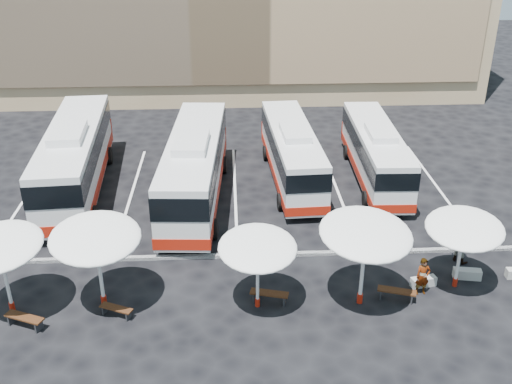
{
  "coord_description": "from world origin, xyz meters",
  "views": [
    {
      "loc": [
        -0.33,
        -23.78,
        15.45
      ],
      "look_at": [
        1.0,
        3.0,
        2.2
      ],
      "focal_mm": 42.0,
      "sensor_mm": 36.0,
      "label": 1
    }
  ],
  "objects_px": {
    "sunshade_3": "(366,234)",
    "passenger_1": "(462,243)",
    "sunshade_1": "(95,238)",
    "conc_bench_1": "(467,274)",
    "bus_0": "(75,156)",
    "wood_bench_1": "(116,309)",
    "wood_bench_2": "(269,295)",
    "wood_bench_3": "(397,292)",
    "bus_3": "(375,151)",
    "sunshade_4": "(464,228)",
    "bus_1": "(195,166)",
    "sunshade_2": "(258,248)",
    "passenger_0": "(423,276)",
    "conc_bench_0": "(423,282)",
    "wood_bench_0": "(25,319)",
    "bus_2": "(292,152)"
  },
  "relations": [
    {
      "from": "wood_bench_2",
      "to": "passenger_0",
      "type": "relative_size",
      "value": 0.97
    },
    {
      "from": "wood_bench_3",
      "to": "passenger_1",
      "type": "xyz_separation_m",
      "value": [
        3.78,
        2.9,
        0.58
      ]
    },
    {
      "from": "wood_bench_3",
      "to": "wood_bench_2",
      "type": "bearing_deg",
      "value": 179.04
    },
    {
      "from": "wood_bench_1",
      "to": "bus_1",
      "type": "bearing_deg",
      "value": 74.8
    },
    {
      "from": "wood_bench_3",
      "to": "conc_bench_1",
      "type": "bearing_deg",
      "value": 21.68
    },
    {
      "from": "sunshade_3",
      "to": "wood_bench_3",
      "type": "xyz_separation_m",
      "value": [
        1.59,
        0.12,
        -2.98
      ]
    },
    {
      "from": "wood_bench_0",
      "to": "passenger_1",
      "type": "bearing_deg",
      "value": 11.69
    },
    {
      "from": "bus_1",
      "to": "conc_bench_1",
      "type": "xyz_separation_m",
      "value": [
        12.5,
        -8.44,
        -1.87
      ]
    },
    {
      "from": "sunshade_3",
      "to": "wood_bench_3",
      "type": "distance_m",
      "value": 3.38
    },
    {
      "from": "passenger_0",
      "to": "sunshade_3",
      "type": "bearing_deg",
      "value": -175.45
    },
    {
      "from": "bus_0",
      "to": "sunshade_1",
      "type": "bearing_deg",
      "value": -77.19
    },
    {
      "from": "bus_3",
      "to": "conc_bench_0",
      "type": "height_order",
      "value": "bus_3"
    },
    {
      "from": "wood_bench_0",
      "to": "wood_bench_3",
      "type": "xyz_separation_m",
      "value": [
        15.26,
        1.04,
        -0.01
      ]
    },
    {
      "from": "bus_2",
      "to": "sunshade_4",
      "type": "xyz_separation_m",
      "value": [
        6.1,
        -11.38,
        1.09
      ]
    },
    {
      "from": "bus_1",
      "to": "bus_0",
      "type": "bearing_deg",
      "value": 170.43
    },
    {
      "from": "wood_bench_1",
      "to": "passenger_1",
      "type": "xyz_separation_m",
      "value": [
        15.5,
        3.43,
        0.63
      ]
    },
    {
      "from": "wood_bench_1",
      "to": "wood_bench_2",
      "type": "height_order",
      "value": "wood_bench_2"
    },
    {
      "from": "conc_bench_1",
      "to": "wood_bench_0",
      "type": "bearing_deg",
      "value": -172.52
    },
    {
      "from": "bus_0",
      "to": "sunshade_4",
      "type": "height_order",
      "value": "bus_0"
    },
    {
      "from": "bus_3",
      "to": "conc_bench_1",
      "type": "distance_m",
      "value": 11.02
    },
    {
      "from": "sunshade_2",
      "to": "wood_bench_2",
      "type": "xyz_separation_m",
      "value": [
        0.51,
        0.23,
        -2.47
      ]
    },
    {
      "from": "wood_bench_2",
      "to": "wood_bench_0",
      "type": "bearing_deg",
      "value": -173.43
    },
    {
      "from": "conc_bench_0",
      "to": "passenger_0",
      "type": "height_order",
      "value": "passenger_0"
    },
    {
      "from": "bus_3",
      "to": "passenger_0",
      "type": "relative_size",
      "value": 6.37
    },
    {
      "from": "bus_1",
      "to": "passenger_1",
      "type": "relative_size",
      "value": 6.8
    },
    {
      "from": "conc_bench_1",
      "to": "bus_0",
      "type": "bearing_deg",
      "value": 152.62
    },
    {
      "from": "sunshade_2",
      "to": "sunshade_3",
      "type": "relative_size",
      "value": 0.73
    },
    {
      "from": "conc_bench_1",
      "to": "passenger_1",
      "type": "distance_m",
      "value": 1.65
    },
    {
      "from": "conc_bench_0",
      "to": "sunshade_3",
      "type": "bearing_deg",
      "value": -160.63
    },
    {
      "from": "bus_1",
      "to": "wood_bench_0",
      "type": "height_order",
      "value": "bus_1"
    },
    {
      "from": "sunshade_2",
      "to": "passenger_0",
      "type": "xyz_separation_m",
      "value": [
        7.12,
        0.56,
        -1.98
      ]
    },
    {
      "from": "bus_2",
      "to": "sunshade_4",
      "type": "relative_size",
      "value": 2.63
    },
    {
      "from": "sunshade_2",
      "to": "conc_bench_1",
      "type": "relative_size",
      "value": 2.82
    },
    {
      "from": "sunshade_1",
      "to": "conc_bench_1",
      "type": "distance_m",
      "value": 16.32
    },
    {
      "from": "sunshade_3",
      "to": "passenger_1",
      "type": "distance_m",
      "value": 6.61
    },
    {
      "from": "bus_0",
      "to": "sunshade_2",
      "type": "xyz_separation_m",
      "value": [
        9.86,
        -11.62,
        0.72
      ]
    },
    {
      "from": "bus_3",
      "to": "wood_bench_2",
      "type": "bearing_deg",
      "value": -119.1
    },
    {
      "from": "bus_0",
      "to": "bus_3",
      "type": "relative_size",
      "value": 1.2
    },
    {
      "from": "bus_1",
      "to": "wood_bench_2",
      "type": "distance_m",
      "value": 10.53
    },
    {
      "from": "bus_1",
      "to": "wood_bench_2",
      "type": "bearing_deg",
      "value": -66.94
    },
    {
      "from": "wood_bench_1",
      "to": "passenger_1",
      "type": "relative_size",
      "value": 0.75
    },
    {
      "from": "wood_bench_2",
      "to": "passenger_1",
      "type": "bearing_deg",
      "value": 16.96
    },
    {
      "from": "sunshade_4",
      "to": "bus_1",
      "type": "bearing_deg",
      "value": 142.55
    },
    {
      "from": "wood_bench_2",
      "to": "passenger_0",
      "type": "distance_m",
      "value": 6.63
    },
    {
      "from": "passenger_0",
      "to": "conc_bench_0",
      "type": "bearing_deg",
      "value": 56.72
    },
    {
      "from": "wood_bench_2",
      "to": "bus_1",
      "type": "bearing_deg",
      "value": 109.57
    },
    {
      "from": "bus_3",
      "to": "sunshade_3",
      "type": "bearing_deg",
      "value": -103.66
    },
    {
      "from": "bus_0",
      "to": "passenger_1",
      "type": "xyz_separation_m",
      "value": [
        19.56,
        -8.58,
        -1.17
      ]
    },
    {
      "from": "wood_bench_3",
      "to": "bus_3",
      "type": "bearing_deg",
      "value": 81.73
    },
    {
      "from": "sunshade_3",
      "to": "conc_bench_1",
      "type": "relative_size",
      "value": 3.88
    }
  ]
}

